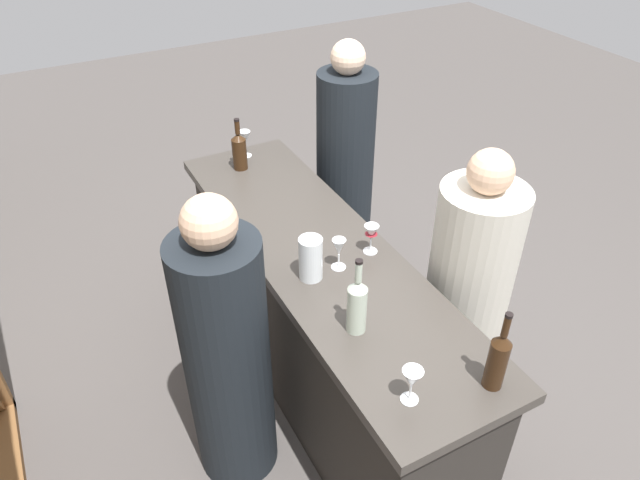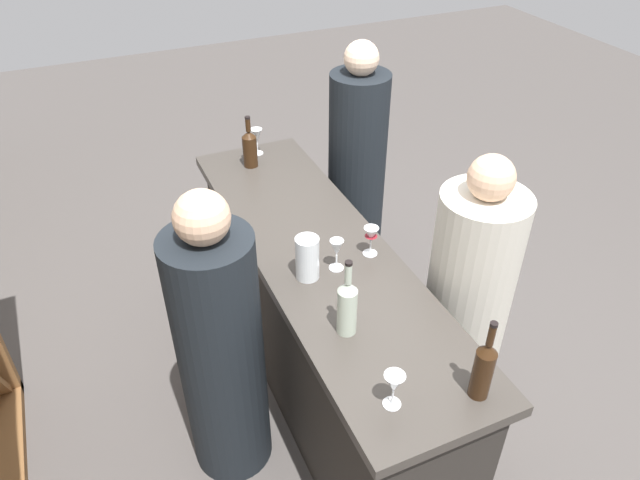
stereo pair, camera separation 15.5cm
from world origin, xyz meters
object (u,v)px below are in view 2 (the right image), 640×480
object	(u,v)px
wine_glass_near_right	(337,249)
person_center_guest	(465,311)
wine_bottle_center_amber_brown	(250,148)
wine_glass_far_left	(394,384)
wine_glass_near_center	(257,137)
wine_glass_near_left	(371,236)
person_left_guest	(356,178)
wine_bottle_leftmost_amber_brown	(483,368)
person_right_guest	(221,353)
wine_bottle_second_left_clear_pale	(347,306)
water_pitcher	(307,258)

from	to	relation	value
wine_glass_near_right	person_center_guest	world-z (taller)	person_center_guest
wine_bottle_center_amber_brown	wine_glass_far_left	distance (m)	1.79
wine_glass_near_center	person_center_guest	distance (m)	1.55
wine_glass_near_left	person_left_guest	xyz separation A→B (m)	(0.96, -0.42, -0.31)
wine_glass_far_left	person_left_guest	size ratio (longest dim) A/B	0.09
wine_glass_near_right	person_left_guest	bearing A→B (deg)	-31.52
wine_bottle_leftmost_amber_brown	wine_glass_near_right	xyz separation A→B (m)	(0.83, 0.15, -0.02)
person_right_guest	wine_glass_near_center	bearing A→B (deg)	76.35
wine_bottle_second_left_clear_pale	person_left_guest	xyz separation A→B (m)	(1.36, -0.74, -0.34)
wine_glass_near_right	wine_glass_near_left	bearing A→B (deg)	-79.88
wine_glass_near_center	water_pitcher	world-z (taller)	water_pitcher
wine_bottle_center_amber_brown	person_right_guest	distance (m)	1.26
wine_glass_near_left	wine_glass_near_center	world-z (taller)	wine_glass_near_center
wine_glass_near_right	person_left_guest	xyz separation A→B (m)	(1.00, -0.61, -0.32)
wine_bottle_center_amber_brown	wine_glass_near_right	xyz separation A→B (m)	(-1.04, -0.05, -0.01)
wine_bottle_second_left_clear_pale	wine_bottle_center_amber_brown	distance (m)	1.41
wine_bottle_center_amber_brown	wine_glass_far_left	size ratio (longest dim) A/B	2.05
wine_glass_far_left	wine_glass_near_right	bearing A→B (deg)	-10.73
person_left_guest	wine_bottle_second_left_clear_pale	bearing A→B (deg)	42.91
wine_bottle_leftmost_amber_brown	wine_glass_near_right	distance (m)	0.84
water_pitcher	person_right_guest	size ratio (longest dim) A/B	0.13
wine_glass_near_center	wine_glass_near_right	bearing A→B (deg)	178.30
wine_glass_near_center	water_pitcher	xyz separation A→B (m)	(-1.16, 0.17, -0.01)
wine_bottle_center_amber_brown	person_center_guest	distance (m)	1.47
wine_glass_near_left	wine_glass_near_right	size ratio (longest dim) A/B	0.95
wine_bottle_leftmost_amber_brown	wine_glass_near_right	size ratio (longest dim) A/B	2.24
wine_glass_near_left	person_center_guest	size ratio (longest dim) A/B	0.10
wine_bottle_second_left_clear_pale	person_right_guest	bearing A→B (deg)	53.49
wine_bottle_second_left_clear_pale	person_right_guest	world-z (taller)	person_right_guest
wine_bottle_leftmost_amber_brown	person_center_guest	world-z (taller)	person_center_guest
wine_glass_near_center	person_center_guest	size ratio (longest dim) A/B	0.10
wine_bottle_leftmost_amber_brown	wine_bottle_center_amber_brown	bearing A→B (deg)	6.17
wine_bottle_leftmost_amber_brown	wine_bottle_second_left_clear_pale	xyz separation A→B (m)	(0.46, 0.28, 0.00)
wine_glass_near_left	wine_glass_near_right	xyz separation A→B (m)	(-0.03, 0.19, 0.01)
wine_glass_far_left	water_pitcher	bearing A→B (deg)	-0.27
wine_bottle_second_left_clear_pale	wine_glass_near_left	distance (m)	0.51
wine_glass_near_center	person_left_guest	bearing A→B (deg)	-106.31
person_center_guest	person_right_guest	xyz separation A→B (m)	(0.20, 1.12, 0.00)
person_right_guest	wine_glass_near_left	bearing A→B (deg)	18.56
wine_glass_near_right	water_pitcher	xyz separation A→B (m)	(-0.00, 0.14, -0.00)
wine_glass_far_left	person_left_guest	bearing A→B (deg)	-23.35
wine_bottle_leftmost_amber_brown	person_left_guest	bearing A→B (deg)	-14.06
water_pitcher	wine_bottle_leftmost_amber_brown	bearing A→B (deg)	-160.55
person_right_guest	wine_bottle_center_amber_brown	bearing A→B (deg)	77.27
wine_glass_near_right	water_pitcher	distance (m)	0.14
wine_glass_near_center	person_right_guest	world-z (taller)	person_right_guest
wine_bottle_leftmost_amber_brown	wine_glass_near_left	size ratio (longest dim) A/B	2.35
wine_bottle_second_left_clear_pale	wine_bottle_center_amber_brown	size ratio (longest dim) A/B	1.14
wine_glass_near_left	water_pitcher	distance (m)	0.33
wine_bottle_second_left_clear_pale	wine_glass_far_left	size ratio (longest dim) A/B	2.33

